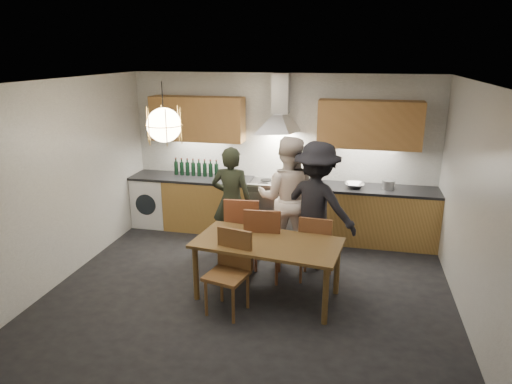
% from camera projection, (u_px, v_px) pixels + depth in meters
% --- Properties ---
extents(ground, '(5.00, 5.00, 0.00)m').
position_uv_depth(ground, '(250.00, 291.00, 5.81)').
color(ground, black).
rests_on(ground, ground).
extents(room_shell, '(5.02, 4.52, 2.61)m').
position_uv_depth(room_shell, '(250.00, 160.00, 5.30)').
color(room_shell, white).
rests_on(room_shell, ground).
extents(counter_run, '(5.00, 0.62, 0.90)m').
position_uv_depth(counter_run, '(279.00, 209.00, 7.49)').
color(counter_run, tan).
rests_on(counter_run, ground).
extents(range_stove, '(0.90, 0.60, 0.92)m').
position_uv_depth(range_stove, '(277.00, 209.00, 7.49)').
color(range_stove, silver).
rests_on(range_stove, ground).
extents(wall_fixtures, '(4.30, 0.54, 1.10)m').
position_uv_depth(wall_fixtures, '(280.00, 121.00, 7.18)').
color(wall_fixtures, tan).
rests_on(wall_fixtures, ground).
extents(pendant_lamp, '(0.43, 0.43, 0.70)m').
position_uv_depth(pendant_lamp, '(164.00, 125.00, 5.30)').
color(pendant_lamp, black).
rests_on(pendant_lamp, ground).
extents(dining_table, '(1.84, 1.08, 0.74)m').
position_uv_depth(dining_table, '(267.00, 248.00, 5.50)').
color(dining_table, brown).
rests_on(dining_table, ground).
extents(chair_back_left, '(0.51, 0.51, 1.04)m').
position_uv_depth(chair_back_left, '(243.00, 228.00, 6.26)').
color(chair_back_left, brown).
rests_on(chair_back_left, ground).
extents(chair_back_mid, '(0.50, 0.50, 1.03)m').
position_uv_depth(chair_back_mid, '(263.00, 240.00, 5.90)').
color(chair_back_mid, brown).
rests_on(chair_back_mid, ground).
extents(chair_back_right, '(0.44, 0.44, 0.93)m').
position_uv_depth(chair_back_right, '(316.00, 245.00, 5.88)').
color(chair_back_right, brown).
rests_on(chair_back_right, ground).
extents(chair_front, '(0.53, 0.53, 0.97)m').
position_uv_depth(chair_front, '(230.00, 266.00, 5.26)').
color(chair_front, brown).
rests_on(chair_front, ground).
extents(person_left, '(0.59, 0.39, 1.63)m').
position_uv_depth(person_left, '(231.00, 201.00, 6.71)').
color(person_left, black).
rests_on(person_left, ground).
extents(person_mid, '(0.89, 0.71, 1.80)m').
position_uv_depth(person_mid, '(287.00, 198.00, 6.56)').
color(person_mid, white).
rests_on(person_mid, ground).
extents(person_right, '(1.31, 1.04, 1.78)m').
position_uv_depth(person_right, '(316.00, 206.00, 6.27)').
color(person_right, black).
rests_on(person_right, ground).
extents(mixing_bowl, '(0.33, 0.33, 0.07)m').
position_uv_depth(mixing_bowl, '(354.00, 185.00, 7.06)').
color(mixing_bowl, '#BAB9BD').
rests_on(mixing_bowl, counter_run).
extents(stock_pot, '(0.19, 0.19, 0.13)m').
position_uv_depth(stock_pot, '(388.00, 185.00, 6.97)').
color(stock_pot, '#ACADB0').
rests_on(stock_pot, counter_run).
extents(wine_bottles, '(0.79, 0.07, 0.29)m').
position_uv_depth(wine_bottles, '(196.00, 167.00, 7.70)').
color(wine_bottles, black).
rests_on(wine_bottles, counter_run).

